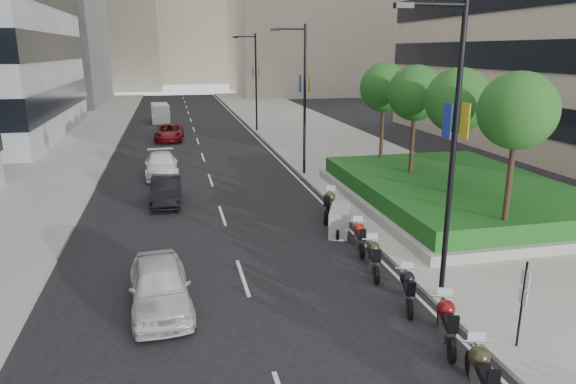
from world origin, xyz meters
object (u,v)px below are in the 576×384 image
object	(u,v)px
car_a	(160,286)
car_c	(161,165)
lamp_post_2	(254,78)
motorcycle_6	(329,204)
lamp_post_1	(302,93)
car_d	(169,132)
motorcycle_0	(481,374)
car_b	(166,190)
lamp_post_0	(449,140)
motorcycle_1	(447,323)
motorcycle_5	(340,221)
motorcycle_4	(359,237)
parking_sign	(522,300)
motorcycle_3	(374,258)
motorcycle_2	(408,289)
delivery_van	(160,114)

from	to	relation	value
car_a	car_c	distance (m)	17.42
lamp_post_2	motorcycle_6	xyz separation A→B (m)	(-0.83, -26.40, -4.43)
lamp_post_1	motorcycle_6	world-z (taller)	lamp_post_1
motorcycle_6	car_d	xyz separation A→B (m)	(-7.15, 23.42, 0.05)
motorcycle_0	car_a	distance (m)	9.12
lamp_post_2	car_b	xyz separation A→B (m)	(-8.19, -22.29, -4.39)
lamp_post_0	motorcycle_1	xyz separation A→B (m)	(-0.94, -2.24, -4.46)
motorcycle_1	car_d	distance (m)	34.97
motorcycle_5	car_b	size ratio (longest dim) A/B	0.50
motorcycle_0	motorcycle_4	bearing A→B (deg)	14.38
lamp_post_2	parking_sign	xyz separation A→B (m)	(0.66, -38.00, -3.61)
motorcycle_3	car_a	world-z (taller)	car_a
lamp_post_1	car_c	size ratio (longest dim) A/B	1.88
motorcycle_0	motorcycle_1	bearing A→B (deg)	7.22
lamp_post_2	car_a	distance (m)	34.89
motorcycle_2	delivery_van	bearing A→B (deg)	29.11
car_b	car_d	size ratio (longest dim) A/B	0.83
lamp_post_2	parking_sign	world-z (taller)	lamp_post_2
parking_sign	motorcycle_4	size ratio (longest dim) A/B	1.20
lamp_post_1	parking_sign	xyz separation A→B (m)	(0.66, -20.00, -3.61)
motorcycle_2	car_d	bearing A→B (deg)	31.30
lamp_post_1	car_b	world-z (taller)	lamp_post_1
lamp_post_0	lamp_post_2	xyz separation A→B (m)	(0.00, 35.00, 0.00)
parking_sign	lamp_post_0	bearing A→B (deg)	102.33
lamp_post_0	car_c	bearing A→B (deg)	114.30
lamp_post_1	motorcycle_2	size ratio (longest dim) A/B	4.44
motorcycle_0	car_d	xyz separation A→B (m)	(-6.65, 36.43, 0.09)
motorcycle_3	car_d	xyz separation A→B (m)	(-6.84, 29.66, 0.10)
car_c	motorcycle_6	bearing A→B (deg)	-54.65
motorcycle_4	car_c	bearing A→B (deg)	39.58
lamp_post_0	lamp_post_1	size ratio (longest dim) A/B	1.00
parking_sign	motorcycle_5	distance (m)	9.61
lamp_post_1	motorcycle_5	bearing A→B (deg)	-95.60
motorcycle_5	delivery_van	bearing A→B (deg)	34.07
motorcycle_5	car_c	distance (m)	14.46
lamp_post_1	car_d	bearing A→B (deg)	118.00
lamp_post_1	car_b	xyz separation A→B (m)	(-8.19, -4.29, -4.39)
car_a	car_d	xyz separation A→B (m)	(0.37, 30.62, -0.05)
lamp_post_2	car_c	distance (m)	18.79
motorcycle_0	motorcycle_5	size ratio (longest dim) A/B	1.06
lamp_post_2	car_a	bearing A→B (deg)	-103.96
motorcycle_0	motorcycle_5	distance (m)	10.84
lamp_post_1	motorcycle_6	size ratio (longest dim) A/B	4.03
lamp_post_1	parking_sign	size ratio (longest dim) A/B	3.60
motorcycle_4	car_a	world-z (taller)	car_a
delivery_van	motorcycle_1	bearing A→B (deg)	-84.56
motorcycle_5	car_c	size ratio (longest dim) A/B	0.43
lamp_post_0	motorcycle_0	distance (m)	6.42
lamp_post_0	lamp_post_1	xyz separation A→B (m)	(0.00, 17.00, 0.00)
lamp_post_2	motorcycle_0	size ratio (longest dim) A/B	4.16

